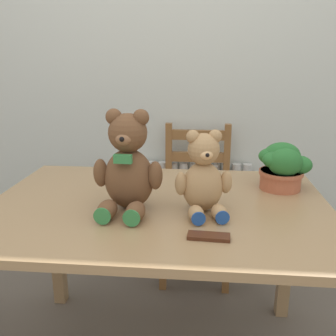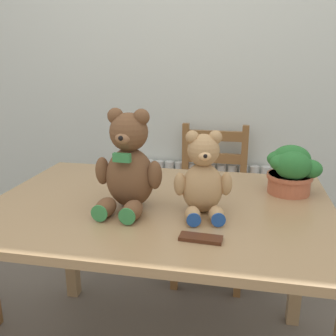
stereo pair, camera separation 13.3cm
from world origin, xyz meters
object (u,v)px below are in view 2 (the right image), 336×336
(wooden_chair_behind, at_px, (211,204))
(teddy_bear_left, at_px, (129,166))
(teddy_bear_right, at_px, (203,179))
(chocolate_bar, at_px, (201,238))
(potted_plant, at_px, (291,169))

(wooden_chair_behind, relative_size, teddy_bear_left, 2.51)
(wooden_chair_behind, bearing_deg, teddy_bear_right, 92.29)
(teddy_bear_left, relative_size, teddy_bear_right, 1.23)
(teddy_bear_left, bearing_deg, chocolate_bar, 147.73)
(wooden_chair_behind, height_order, teddy_bear_left, teddy_bear_left)
(wooden_chair_behind, bearing_deg, chocolate_bar, 92.88)
(chocolate_bar, bearing_deg, wooden_chair_behind, 92.88)
(teddy_bear_left, xyz_separation_m, teddy_bear_right, (0.27, 0.00, -0.03))
(teddy_bear_left, relative_size, chocolate_bar, 2.79)
(wooden_chair_behind, distance_m, teddy_bear_right, 0.99)
(teddy_bear_right, bearing_deg, wooden_chair_behind, -99.67)
(teddy_bear_right, relative_size, potted_plant, 1.37)
(teddy_bear_right, xyz_separation_m, chocolate_bar, (0.02, -0.21, -0.12))
(wooden_chair_behind, bearing_deg, teddy_bear_left, 75.10)
(wooden_chair_behind, height_order, potted_plant, potted_plant)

